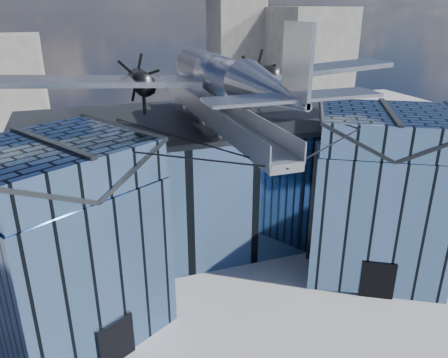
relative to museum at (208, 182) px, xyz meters
name	(u,v)px	position (x,y,z in m)	size (l,w,h in m)	color
ground_plane	(233,284)	(0.00, -5.82, -5.54)	(120.00, 120.00, 0.00)	#949498
museum	(208,182)	(0.00, 0.00, 0.00)	(32.88, 24.50, 17.60)	#4E719F
bg_towers	(135,59)	(1.45, 44.67, 4.47)	(77.00, 24.50, 26.00)	gray
tree_plaza_e	(448,191)	(19.60, -4.54, -1.76)	(4.53, 4.53, 5.59)	#331F14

